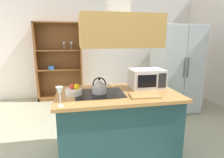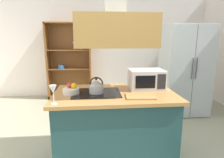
# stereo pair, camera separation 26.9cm
# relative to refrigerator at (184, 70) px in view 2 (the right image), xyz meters

# --- Properties ---
(ground_plane) EXTENTS (7.80, 7.80, 0.00)m
(ground_plane) POSITION_rel_refrigerator_xyz_m (-1.73, -1.44, -0.92)
(ground_plane) COLOR #9C997E
(wall_back) EXTENTS (6.00, 0.12, 2.70)m
(wall_back) POSITION_rel_refrigerator_xyz_m (-1.73, 1.56, 0.43)
(wall_back) COLOR white
(wall_back) RESTS_ON ground
(kitchen_island) EXTENTS (1.53, 0.91, 0.90)m
(kitchen_island) POSITION_rel_refrigerator_xyz_m (-1.63, -1.44, -0.47)
(kitchen_island) COLOR #214748
(kitchen_island) RESTS_ON ground
(range_hood) EXTENTS (0.90, 0.70, 1.23)m
(range_hood) POSITION_rel_refrigerator_xyz_m (-1.63, -1.44, 0.84)
(range_hood) COLOR #B98842
(refrigerator) EXTENTS (0.90, 0.78, 1.85)m
(refrigerator) POSITION_rel_refrigerator_xyz_m (0.00, 0.00, 0.00)
(refrigerator) COLOR #B4BFBF
(refrigerator) RESTS_ON ground
(dish_cabinet) EXTENTS (1.14, 0.40, 1.97)m
(dish_cabinet) POSITION_rel_refrigerator_xyz_m (-2.55, 1.34, -0.05)
(dish_cabinet) COLOR brown
(dish_cabinet) RESTS_ON ground
(kettle) EXTENTS (0.18, 0.18, 0.20)m
(kettle) POSITION_rel_refrigerator_xyz_m (-1.86, -1.44, 0.06)
(kettle) COLOR silver
(kettle) RESTS_ON kitchen_island
(cutting_board) EXTENTS (0.36, 0.27, 0.02)m
(cutting_board) POSITION_rel_refrigerator_xyz_m (-1.35, -1.65, -0.01)
(cutting_board) COLOR tan
(cutting_board) RESTS_ON kitchen_island
(microwave) EXTENTS (0.46, 0.35, 0.26)m
(microwave) POSITION_rel_refrigerator_xyz_m (-1.18, -1.28, 0.11)
(microwave) COLOR silver
(microwave) RESTS_ON kitchen_island
(wine_glass_on_counter) EXTENTS (0.08, 0.08, 0.21)m
(wine_glass_on_counter) POSITION_rel_refrigerator_xyz_m (-2.31, -1.81, 0.13)
(wine_glass_on_counter) COLOR silver
(wine_glass_on_counter) RESTS_ON kitchen_island
(fruit_bowl) EXTENTS (0.20, 0.20, 0.14)m
(fruit_bowl) POSITION_rel_refrigerator_xyz_m (-2.17, -1.44, 0.02)
(fruit_bowl) COLOR silver
(fruit_bowl) RESTS_ON kitchen_island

